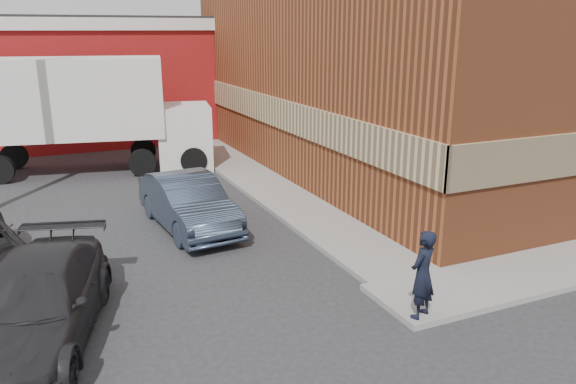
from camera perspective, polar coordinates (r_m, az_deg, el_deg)
name	(u,v)px	position (r m, az deg, el deg)	size (l,w,h in m)	color
ground	(381,285)	(11.81, 9.41, -9.33)	(90.00, 90.00, 0.00)	#28282B
brick_building	(444,39)	(22.98, 15.61, 14.74)	(14.25, 18.25, 9.36)	brown
sidewalk_west	(253,178)	(19.64, -3.58, 1.48)	(1.80, 18.00, 0.12)	gray
warehouse	(34,79)	(28.89, -24.41, 10.37)	(16.30, 8.30, 5.60)	maroon
man	(423,274)	(10.18, 13.52, -8.14)	(0.59, 0.39, 1.62)	black
sedan	(188,203)	(14.84, -10.11, -1.06)	(1.49, 4.28, 1.41)	#344257
suv_b	(34,305)	(10.28, -24.42, -10.42)	(1.94, 4.76, 1.38)	#27272A
box_truck	(95,107)	(21.46, -19.03, 8.15)	(8.61, 3.98, 4.09)	white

